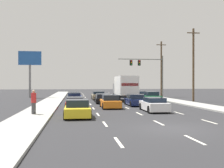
% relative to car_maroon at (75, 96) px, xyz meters
% --- Properties ---
extents(ground_plane, '(140.00, 140.00, 0.00)m').
position_rel_car_maroon_xyz_m(ground_plane, '(5.25, -1.99, -0.56)').
color(ground_plane, '#2B2B2D').
extents(sidewalk_right, '(2.73, 80.00, 0.14)m').
position_rel_car_maroon_xyz_m(sidewalk_right, '(13.56, -6.99, -0.49)').
color(sidewalk_right, '#9E9E99').
rests_on(sidewalk_right, ground_plane).
extents(sidewalk_left, '(2.73, 80.00, 0.14)m').
position_rel_car_maroon_xyz_m(sidewalk_left, '(-3.07, -6.99, -0.49)').
color(sidewalk_left, '#9E9E99').
rests_on(sidewalk_left, ground_plane).
extents(lane_markings, '(6.94, 62.00, 0.01)m').
position_rel_car_maroon_xyz_m(lane_markings, '(5.25, -4.87, -0.56)').
color(lane_markings, silver).
rests_on(lane_markings, ground_plane).
extents(car_maroon, '(1.89, 4.07, 1.20)m').
position_rel_car_maroon_xyz_m(car_maroon, '(0.00, 0.00, 0.00)').
color(car_maroon, maroon).
rests_on(car_maroon, ground_plane).
extents(car_blue, '(1.93, 4.37, 1.30)m').
position_rel_car_maroon_xyz_m(car_blue, '(-0.00, -7.52, 0.03)').
color(car_blue, '#1E389E').
rests_on(car_blue, ground_plane).
extents(car_red, '(1.88, 4.35, 1.13)m').
position_rel_car_maroon_xyz_m(car_red, '(0.04, -14.81, -0.02)').
color(car_red, red).
rests_on(car_red, ground_plane).
extents(car_yellow, '(1.91, 4.04, 1.29)m').
position_rel_car_maroon_xyz_m(car_yellow, '(0.20, -21.27, 0.03)').
color(car_yellow, yellow).
rests_on(car_yellow, ground_plane).
extents(car_tan, '(1.97, 4.51, 1.25)m').
position_rel_car_maroon_xyz_m(car_tan, '(3.60, -0.97, 0.01)').
color(car_tan, tan).
rests_on(car_tan, ground_plane).
extents(car_black, '(1.96, 4.58, 1.15)m').
position_rel_car_maroon_xyz_m(car_black, '(3.51, -7.87, -0.02)').
color(car_black, black).
rests_on(car_black, ground_plane).
extents(car_orange, '(1.88, 4.06, 1.33)m').
position_rel_car_maroon_xyz_m(car_orange, '(3.56, -14.64, 0.03)').
color(car_orange, orange).
rests_on(car_orange, ground_plane).
extents(box_truck, '(2.70, 7.84, 3.45)m').
position_rel_car_maroon_xyz_m(box_truck, '(6.96, -4.71, 1.40)').
color(box_truck, white).
rests_on(box_truck, ground_plane).
extents(car_navy, '(1.86, 4.37, 1.25)m').
position_rel_car_maroon_xyz_m(car_navy, '(6.72, -12.17, 0.01)').
color(car_navy, '#141E4C').
rests_on(car_navy, ground_plane).
extents(car_white, '(1.94, 4.20, 1.24)m').
position_rel_car_maroon_xyz_m(car_white, '(6.97, -18.35, 0.03)').
color(car_white, white).
rests_on(car_white, ground_plane).
extents(car_silver, '(2.05, 4.34, 1.20)m').
position_rel_car_maroon_xyz_m(car_silver, '(10.16, 0.28, 0.00)').
color(car_silver, '#B7BABF').
rests_on(car_silver, ground_plane).
extents(car_green, '(1.84, 4.06, 1.37)m').
position_rel_car_maroon_xyz_m(car_green, '(10.19, -6.81, 0.07)').
color(car_green, '#196B38').
rests_on(car_green, ground_plane).
extents(traffic_signal_mast, '(8.10, 0.69, 7.38)m').
position_rel_car_maroon_xyz_m(traffic_signal_mast, '(12.29, 4.15, 4.85)').
color(traffic_signal_mast, '#595B56').
rests_on(traffic_signal_mast, ground_plane).
extents(utility_pole_mid, '(1.80, 0.28, 9.96)m').
position_rel_car_maroon_xyz_m(utility_pole_mid, '(16.07, -6.92, 4.56)').
color(utility_pole_mid, brown).
rests_on(utility_pole_mid, ground_plane).
extents(utility_pole_far, '(1.80, 0.28, 10.04)m').
position_rel_car_maroon_xyz_m(utility_pole_far, '(15.55, 4.93, 4.60)').
color(utility_pole_far, brown).
rests_on(utility_pole_far, ground_plane).
extents(roadside_billboard, '(3.79, 0.36, 7.92)m').
position_rel_car_maroon_xyz_m(roadside_billboard, '(-7.50, 5.22, 5.04)').
color(roadside_billboard, slate).
rests_on(roadside_billboard, ground_plane).
extents(pedestrian_near_corner, '(0.38, 0.38, 1.85)m').
position_rel_car_maroon_xyz_m(pedestrian_near_corner, '(-3.09, -20.15, 0.51)').
color(pedestrian_near_corner, '#3F3F42').
rests_on(pedestrian_near_corner, sidewalk_left).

